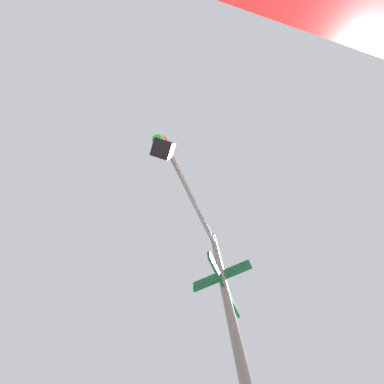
# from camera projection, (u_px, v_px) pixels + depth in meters

# --- Properties ---
(traffic_signal_near) EXTENTS (2.12, 2.20, 5.82)m
(traffic_signal_near) POSITION_uv_depth(u_px,v_px,m) (195.00, 229.00, 2.91)
(traffic_signal_near) COLOR slate
(traffic_signal_near) RESTS_ON ground_plane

